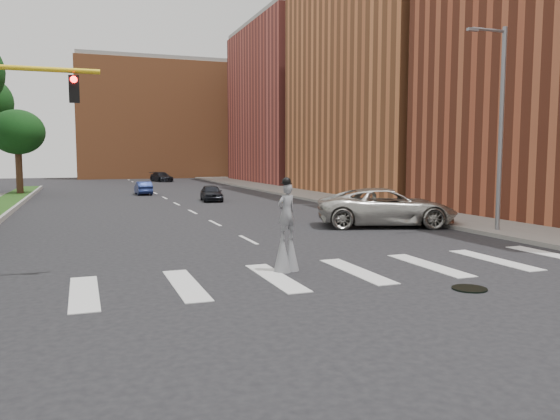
% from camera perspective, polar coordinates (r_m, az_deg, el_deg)
% --- Properties ---
extents(ground_plane, '(160.00, 160.00, 0.00)m').
position_cam_1_polar(ground_plane, '(15.22, 5.43, -7.48)').
color(ground_plane, black).
rests_on(ground_plane, ground).
extents(median_curb, '(0.20, 60.00, 0.28)m').
position_cam_1_polar(median_curb, '(33.78, -26.80, -0.57)').
color(median_curb, gray).
rests_on(median_curb, ground).
extents(sidewalk_right, '(5.00, 90.00, 0.18)m').
position_cam_1_polar(sidewalk_right, '(42.90, 6.19, 1.15)').
color(sidewalk_right, slate).
rests_on(sidewalk_right, ground).
extents(manhole, '(0.90, 0.90, 0.04)m').
position_cam_1_polar(manhole, '(15.14, 19.19, -7.77)').
color(manhole, black).
rests_on(manhole, ground).
extents(building_mid, '(16.00, 22.00, 24.00)m').
position_cam_1_polar(building_mid, '(52.54, 13.48, 14.89)').
color(building_mid, '#BA683A').
rests_on(building_mid, ground).
extents(building_far, '(16.00, 22.00, 20.00)m').
position_cam_1_polar(building_far, '(73.40, 2.88, 10.79)').
color(building_far, '#A7473D').
rests_on(building_far, ground).
extents(building_backdrop, '(26.00, 14.00, 18.00)m').
position_cam_1_polar(building_backdrop, '(92.37, -12.41, 8.99)').
color(building_backdrop, '#BA683A').
rests_on(building_backdrop, ground).
extents(streetlight, '(2.05, 0.20, 9.00)m').
position_cam_1_polar(streetlight, '(26.00, 21.96, 8.45)').
color(streetlight, slate).
rests_on(streetlight, ground).
extents(stilt_performer, '(0.82, 0.62, 2.83)m').
position_cam_1_polar(stilt_performer, '(16.32, 0.68, -2.64)').
color(stilt_performer, '#372116').
rests_on(stilt_performer, ground).
extents(suv_crossing, '(7.39, 5.13, 1.88)m').
position_cam_1_polar(suv_crossing, '(27.36, 11.06, 0.29)').
color(suv_crossing, '#B9B6AE').
rests_on(suv_crossing, ground).
extents(car_near, '(1.85, 3.82, 1.26)m').
position_cam_1_polar(car_near, '(42.11, -7.19, 1.78)').
color(car_near, black).
rests_on(car_near, ground).
extents(car_mid, '(1.33, 3.61, 1.18)m').
position_cam_1_polar(car_mid, '(50.28, -14.10, 2.24)').
color(car_mid, navy).
rests_on(car_mid, ground).
extents(car_far, '(3.02, 4.79, 1.29)m').
position_cam_1_polar(car_far, '(74.96, -12.28, 3.40)').
color(car_far, black).
rests_on(car_far, ground).
extents(tree_6, '(4.50, 4.50, 7.40)m').
position_cam_1_polar(tree_6, '(52.04, -25.75, 7.29)').
color(tree_6, '#372116').
rests_on(tree_6, ground).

